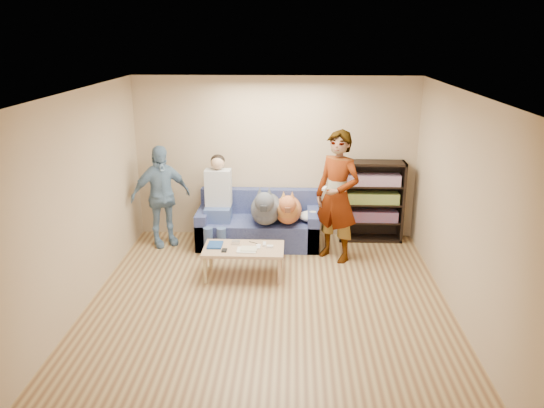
{
  "coord_description": "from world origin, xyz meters",
  "views": [
    {
      "loc": [
        0.29,
        -5.81,
        3.24
      ],
      "look_at": [
        0.0,
        1.2,
        0.95
      ],
      "focal_mm": 35.0,
      "sensor_mm": 36.0,
      "label": 1
    }
  ],
  "objects_px": {
    "person_seated": "(218,199)",
    "dog_gray": "(266,208)",
    "person_standing_left": "(161,196)",
    "dog_tan": "(288,209)",
    "person_standing_right": "(337,197)",
    "notebook_blue": "(215,245)",
    "sofa": "(259,226)",
    "bookshelf": "(372,199)",
    "coffee_table": "(244,251)",
    "camera_silver": "(236,242)"
  },
  "relations": [
    {
      "from": "person_seated",
      "to": "dog_gray",
      "type": "bearing_deg",
      "value": -8.41
    },
    {
      "from": "camera_silver",
      "to": "person_seated",
      "type": "distance_m",
      "value": 1.09
    },
    {
      "from": "camera_silver",
      "to": "coffee_table",
      "type": "xyz_separation_m",
      "value": [
        0.12,
        -0.12,
        -0.07
      ]
    },
    {
      "from": "person_standing_right",
      "to": "notebook_blue",
      "type": "distance_m",
      "value": 1.89
    },
    {
      "from": "person_standing_right",
      "to": "dog_tan",
      "type": "distance_m",
      "value": 0.86
    },
    {
      "from": "person_standing_right",
      "to": "sofa",
      "type": "distance_m",
      "value": 1.48
    },
    {
      "from": "notebook_blue",
      "to": "dog_gray",
      "type": "height_order",
      "value": "dog_gray"
    },
    {
      "from": "person_standing_right",
      "to": "person_seated",
      "type": "relative_size",
      "value": 1.31
    },
    {
      "from": "sofa",
      "to": "person_seated",
      "type": "distance_m",
      "value": 0.81
    },
    {
      "from": "notebook_blue",
      "to": "person_seated",
      "type": "height_order",
      "value": "person_seated"
    },
    {
      "from": "person_standing_left",
      "to": "notebook_blue",
      "type": "relative_size",
      "value": 6.16
    },
    {
      "from": "person_standing_left",
      "to": "notebook_blue",
      "type": "distance_m",
      "value": 1.49
    },
    {
      "from": "person_standing_left",
      "to": "dog_tan",
      "type": "relative_size",
      "value": 1.37
    },
    {
      "from": "camera_silver",
      "to": "bookshelf",
      "type": "bearing_deg",
      "value": 33.06
    },
    {
      "from": "person_standing_right",
      "to": "dog_tan",
      "type": "height_order",
      "value": "person_standing_right"
    },
    {
      "from": "person_standing_left",
      "to": "dog_gray",
      "type": "height_order",
      "value": "person_standing_left"
    },
    {
      "from": "person_standing_right",
      "to": "person_standing_left",
      "type": "distance_m",
      "value": 2.74
    },
    {
      "from": "sofa",
      "to": "coffee_table",
      "type": "xyz_separation_m",
      "value": [
        -0.13,
        -1.22,
        0.09
      ]
    },
    {
      "from": "person_seated",
      "to": "bookshelf",
      "type": "relative_size",
      "value": 1.13
    },
    {
      "from": "person_standing_left",
      "to": "dog_gray",
      "type": "xyz_separation_m",
      "value": [
        1.64,
        -0.12,
        -0.13
      ]
    },
    {
      "from": "person_standing_right",
      "to": "person_seated",
      "type": "distance_m",
      "value": 1.87
    },
    {
      "from": "coffee_table",
      "to": "dog_gray",
      "type": "bearing_deg",
      "value": 75.36
    },
    {
      "from": "person_standing_left",
      "to": "dog_tan",
      "type": "bearing_deg",
      "value": -33.64
    },
    {
      "from": "dog_gray",
      "to": "person_seated",
      "type": "bearing_deg",
      "value": 171.59
    },
    {
      "from": "camera_silver",
      "to": "coffee_table",
      "type": "height_order",
      "value": "camera_silver"
    },
    {
      "from": "person_standing_right",
      "to": "person_seated",
      "type": "bearing_deg",
      "value": -155.19
    },
    {
      "from": "sofa",
      "to": "coffee_table",
      "type": "height_order",
      "value": "sofa"
    },
    {
      "from": "sofa",
      "to": "bookshelf",
      "type": "bearing_deg",
      "value": 7.4
    },
    {
      "from": "person_seated",
      "to": "dog_gray",
      "type": "relative_size",
      "value": 1.15
    },
    {
      "from": "person_standing_right",
      "to": "person_seated",
      "type": "xyz_separation_m",
      "value": [
        -1.81,
        0.43,
        -0.19
      ]
    },
    {
      "from": "notebook_blue",
      "to": "coffee_table",
      "type": "relative_size",
      "value": 0.24
    },
    {
      "from": "dog_tan",
      "to": "coffee_table",
      "type": "relative_size",
      "value": 1.06
    },
    {
      "from": "sofa",
      "to": "coffee_table",
      "type": "distance_m",
      "value": 1.23
    },
    {
      "from": "person_standing_right",
      "to": "dog_gray",
      "type": "xyz_separation_m",
      "value": [
        -1.05,
        0.32,
        -0.29
      ]
    },
    {
      "from": "person_standing_right",
      "to": "notebook_blue",
      "type": "height_order",
      "value": "person_standing_right"
    },
    {
      "from": "camera_silver",
      "to": "dog_tan",
      "type": "xyz_separation_m",
      "value": [
        0.71,
        0.9,
        0.2
      ]
    },
    {
      "from": "person_standing_left",
      "to": "person_seated",
      "type": "xyz_separation_m",
      "value": [
        0.89,
        -0.01,
        -0.03
      ]
    },
    {
      "from": "camera_silver",
      "to": "dog_gray",
      "type": "xyz_separation_m",
      "value": [
        0.38,
        0.86,
        0.23
      ]
    },
    {
      "from": "person_standing_right",
      "to": "notebook_blue",
      "type": "relative_size",
      "value": 7.42
    },
    {
      "from": "coffee_table",
      "to": "camera_silver",
      "type": "bearing_deg",
      "value": 135.0
    },
    {
      "from": "dog_tan",
      "to": "notebook_blue",
      "type": "bearing_deg",
      "value": -135.62
    },
    {
      "from": "dog_tan",
      "to": "coffee_table",
      "type": "bearing_deg",
      "value": -120.13
    },
    {
      "from": "camera_silver",
      "to": "bookshelf",
      "type": "height_order",
      "value": "bookshelf"
    },
    {
      "from": "person_standing_left",
      "to": "coffee_table",
      "type": "bearing_deg",
      "value": -69.77
    },
    {
      "from": "person_standing_right",
      "to": "person_seated",
      "type": "height_order",
      "value": "person_standing_right"
    },
    {
      "from": "person_seated",
      "to": "dog_tan",
      "type": "relative_size",
      "value": 1.25
    },
    {
      "from": "person_standing_right",
      "to": "dog_gray",
      "type": "relative_size",
      "value": 1.51
    },
    {
      "from": "camera_silver",
      "to": "coffee_table",
      "type": "distance_m",
      "value": 0.18
    },
    {
      "from": "person_standing_left",
      "to": "person_seated",
      "type": "relative_size",
      "value": 1.09
    },
    {
      "from": "dog_gray",
      "to": "notebook_blue",
      "type": "bearing_deg",
      "value": -125.2
    }
  ]
}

